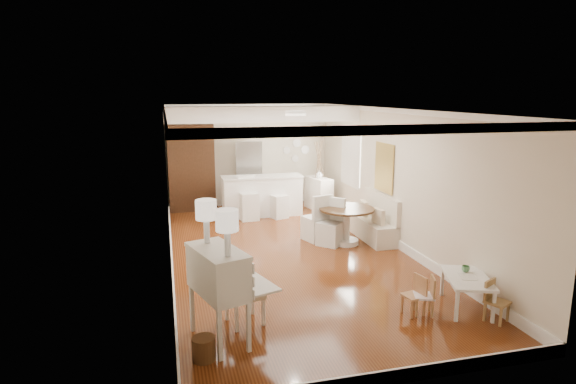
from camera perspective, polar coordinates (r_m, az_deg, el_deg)
name	(u,v)px	position (r m, az deg, el deg)	size (l,w,h in m)	color
room	(286,151)	(9.41, -0.20, 4.85)	(9.00, 9.04, 2.82)	brown
secretary_bureau	(219,296)	(6.21, -8.23, -12.07)	(0.96, 0.98, 1.23)	silver
gustavian_armchair	(244,293)	(6.70, -5.19, -11.85)	(0.50, 0.50, 0.86)	white
wicker_basket	(204,349)	(6.05, -9.95, -17.81)	(0.28, 0.28, 0.28)	#54341A
kids_table	(466,293)	(7.62, 20.39, -11.11)	(0.59, 0.98, 0.49)	white
kids_chair_a	(413,295)	(7.20, 14.65, -11.74)	(0.28, 0.28, 0.57)	tan
kids_chair_b	(424,295)	(7.23, 15.80, -11.69)	(0.28, 0.28, 0.57)	#A97B4D
kids_chair_c	(497,301)	(7.35, 23.56, -11.81)	(0.28, 0.28, 0.59)	#9D7747
banquette	(372,217)	(10.50, 9.96, -2.91)	(0.52, 1.60, 0.98)	silver
dining_table	(346,226)	(10.08, 6.93, -4.04)	(1.14, 1.14, 0.77)	#462B16
slip_chair_near	(331,222)	(9.98, 5.06, -3.58)	(0.46, 0.48, 0.96)	white
slip_chair_far	(316,217)	(10.27, 3.38, -2.97)	(0.48, 0.50, 1.01)	white
breakfast_counter	(262,196)	(12.34, -3.09, -0.44)	(2.05, 0.65, 1.03)	white
bar_stool_left	(249,198)	(11.93, -4.68, -0.74)	(0.44, 0.44, 1.09)	white
bar_stool_right	(279,200)	(12.09, -1.09, -0.93)	(0.37, 0.37, 0.93)	silver
pantry_cabinet	(191,168)	(13.08, -11.39, 2.86)	(1.20, 0.60, 2.30)	#381E11
fridge	(262,174)	(13.32, -3.15, 2.14)	(0.75, 0.65, 1.80)	silver
sideboard	(319,193)	(13.03, 3.64, -0.17)	(0.40, 0.91, 0.86)	silver
pencil_cup	(466,269)	(7.70, 20.30, -8.54)	(0.12, 0.12, 0.09)	#589862
branch_vase	(319,174)	(12.95, 3.71, 2.13)	(0.18, 0.18, 0.19)	white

